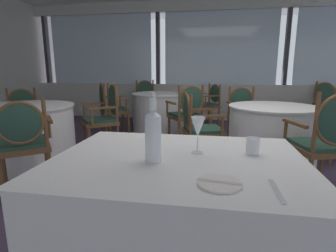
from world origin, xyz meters
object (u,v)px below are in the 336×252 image
water_bottle (153,134)px  water_tumbler (253,146)px  dining_chair_0_1 (209,101)px  dining_chair_0_3 (110,105)px  side_plate (219,183)px  dining_chair_0_0 (188,110)px  dining_chair_3_0 (23,111)px  dining_chair_3_2 (22,139)px  dining_chair_2_3 (329,106)px  dining_chair_3_3 (106,113)px  dining_chair_1_0 (327,137)px  dining_chair_2_2 (326,100)px  dining_chair_1_2 (243,110)px  dining_chair_0_2 (147,98)px  wine_glass (198,128)px  dining_chair_1_3 (197,124)px

water_bottle → water_tumbler: water_bottle is taller
dining_chair_0_1 → dining_chair_0_3: dining_chair_0_3 is taller
side_plate → dining_chair_0_0: (-0.42, 3.19, -0.19)m
dining_chair_3_0 → dining_chair_3_2: size_ratio=0.96×
dining_chair_0_3 → dining_chair_2_3: (3.79, 0.33, 0.02)m
dining_chair_3_3 → side_plate: bearing=83.1°
dining_chair_1_0 → dining_chair_3_2: size_ratio=1.08×
dining_chair_2_2 → dining_chair_3_0: size_ratio=1.03×
dining_chair_3_0 → dining_chair_2_3: bearing=64.1°
dining_chair_0_0 → side_plate: bearing=155.2°
water_bottle → dining_chair_1_0: (1.31, 1.30, -0.29)m
dining_chair_1_2 → dining_chair_3_2: bearing=-59.9°
dining_chair_1_0 → dining_chair_3_2: bearing=82.5°
side_plate → water_tumbler: bearing=66.6°
dining_chair_0_1 → dining_chair_0_2: (-1.44, 0.33, 0.02)m
wine_glass → water_tumbler: bearing=6.7°
dining_chair_0_0 → dining_chair_1_3: size_ratio=1.05×
dining_chair_2_3 → dining_chair_0_3: bearing=159.2°
dining_chair_1_3 → dining_chair_3_0: (-2.85, 0.60, -0.01)m
side_plate → dining_chair_3_0: 4.16m
dining_chair_0_0 → dining_chair_1_0: 2.19m
dining_chair_0_2 → dining_chair_3_3: 2.34m
wine_glass → dining_chair_1_3: size_ratio=0.22×
dining_chair_0_2 → dining_chair_3_2: (-0.23, -3.83, 0.00)m
wine_glass → dining_chair_1_2: 3.10m
side_plate → dining_chair_0_1: 4.64m
dining_chair_1_0 → dining_chair_1_2: bearing=-0.0°
dining_chair_0_3 → dining_chair_1_2: 2.33m
dining_chair_1_0 → side_plate: bearing=131.4°
dining_chair_1_0 → dining_chair_0_3: bearing=39.5°
dining_chair_2_3 → dining_chair_3_0: dining_chair_2_3 is taller
dining_chair_3_0 → side_plate: bearing=9.8°
dining_chair_1_0 → dining_chair_1_2: (-0.53, 1.89, -0.05)m
dining_chair_1_0 → water_bottle: bearing=119.3°
side_plate → dining_chair_2_2: 5.80m
wine_glass → dining_chair_3_2: 1.85m
wine_glass → dining_chair_2_3: dining_chair_2_3 is taller
dining_chair_3_2 → dining_chair_2_2: bearing=-83.1°
dining_chair_0_0 → dining_chair_1_0: bearing=-172.1°
dining_chair_1_2 → water_tumbler: bearing=-20.9°
dining_chair_0_2 → dining_chair_1_0: size_ratio=0.95×
dining_chair_1_2 → wine_glass: bearing=-26.2°
dining_chair_1_3 → wine_glass: bearing=-102.1°
dining_chair_3_0 → water_bottle: bearing=9.1°
dining_chair_1_2 → dining_chair_2_2: size_ratio=1.00×
dining_chair_1_0 → dining_chair_3_0: size_ratio=1.13×
dining_chair_3_2 → dining_chair_3_3: 1.51m
dining_chair_0_3 → dining_chair_3_2: dining_chair_0_3 is taller
dining_chair_0_2 → dining_chair_3_0: (-1.52, -2.16, -0.03)m
side_plate → dining_chair_1_2: 3.46m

